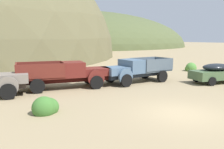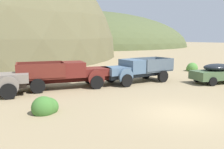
% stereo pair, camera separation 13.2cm
% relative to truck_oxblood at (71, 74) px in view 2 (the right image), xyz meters
% --- Properties ---
extents(ground_plane, '(300.00, 300.00, 0.00)m').
position_rel_truck_oxblood_xyz_m(ground_plane, '(2.58, -8.36, -1.02)').
color(ground_plane, '#998460').
extents(hill_distant, '(85.25, 61.31, 27.11)m').
position_rel_truck_oxblood_xyz_m(hill_distant, '(31.18, 71.06, -1.02)').
color(hill_distant, '#4C5633').
rests_on(hill_distant, ground).
extents(truck_oxblood, '(6.78, 3.06, 1.91)m').
position_rel_truck_oxblood_xyz_m(truck_oxblood, '(0.00, 0.00, 0.00)').
color(truck_oxblood, black).
rests_on(truck_oxblood, ground).
extents(truck_chalk_blue, '(6.12, 2.76, 1.91)m').
position_rel_truck_oxblood_xyz_m(truck_chalk_blue, '(5.06, -0.48, -0.00)').
color(truck_chalk_blue, '#262D39').
rests_on(truck_chalk_blue, ground).
extents(car_weathered_green, '(5.17, 2.60, 1.57)m').
position_rel_truck_oxblood_xyz_m(car_weathered_green, '(11.29, -3.86, -0.20)').
color(car_weathered_green, '#47603D').
rests_on(car_weathered_green, ground).
extents(bush_lone_scrub, '(1.44, 1.39, 1.19)m').
position_rel_truck_oxblood_xyz_m(bush_lone_scrub, '(14.63, 2.39, -0.74)').
color(bush_lone_scrub, '#4C8438').
rests_on(bush_lone_scrub, ground).
extents(bush_front_left, '(1.34, 1.13, 1.10)m').
position_rel_truck_oxblood_xyz_m(bush_front_left, '(-3.09, -5.13, -0.75)').
color(bush_front_left, '#3D702D').
rests_on(bush_front_left, ground).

